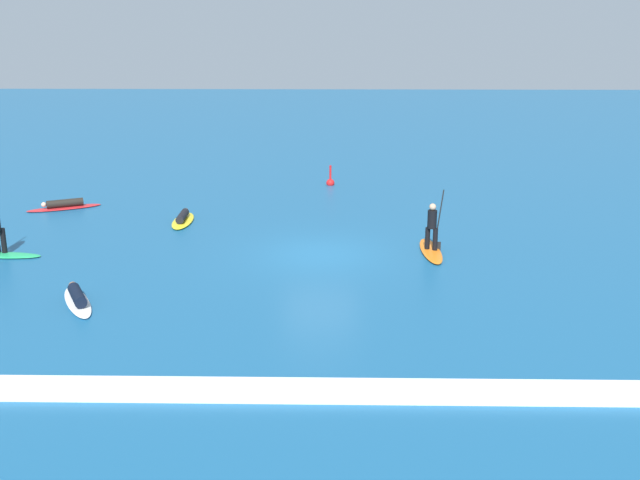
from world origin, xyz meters
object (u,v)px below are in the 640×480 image
surfer_on_white_board (77,298)px  marker_buoy (330,182)px  surfer_on_yellow_board (183,219)px  surfer_on_red_board (64,205)px  surfer_on_orange_board (431,241)px

surfer_on_white_board → marker_buoy: 17.41m
surfer_on_yellow_board → surfer_on_red_board: surfer_on_yellow_board is taller
surfer_on_yellow_board → marker_buoy: 9.08m
surfer_on_orange_board → surfer_on_red_board: surfer_on_orange_board is taller
surfer_on_yellow_board → surfer_on_white_board: 9.00m
surfer_on_yellow_board → surfer_on_orange_board: 10.12m
surfer_on_orange_board → surfer_on_red_board: size_ratio=0.98×
surfer_on_yellow_board → surfer_on_white_board: (-1.32, -8.90, 0.03)m
surfer_on_white_board → surfer_on_orange_board: bearing=-91.3°
surfer_on_red_board → marker_buoy: 12.29m
surfer_on_white_board → marker_buoy: marker_buoy is taller
surfer_on_white_board → marker_buoy: bearing=-50.9°
surfer_on_orange_board → marker_buoy: 11.37m
marker_buoy → surfer_on_orange_board: bearing=-71.8°
surfer_on_orange_board → surfer_on_white_board: bearing=113.5°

